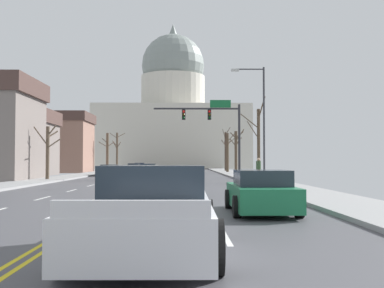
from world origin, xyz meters
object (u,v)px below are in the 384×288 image
Objects in this scene: sedan_near_02 at (174,179)px; sedan_near_03 at (168,185)px; pedestrian_00 at (258,168)px; signal_gantry at (215,122)px; sedan_oncoming_02 at (133,168)px; sedan_near_01 at (172,176)px; sedan_near_04 at (261,193)px; sedan_oncoming_00 at (109,171)px; sedan_oncoming_01 at (149,169)px; sedan_near_00 at (174,173)px; pickup_truck_near_05 at (151,212)px; street_lamp_right at (260,114)px; sedan_oncoming_03 at (140,167)px.

sedan_near_02 is 5.55m from sedan_near_03.
sedan_near_02 is at bearing -132.46° from pedestrian_00.
signal_gantry reaches higher than sedan_oncoming_02.
sedan_near_04 reaches higher than sedan_near_01.
sedan_near_01 is at bearing 100.12° from sedan_near_04.
sedan_oncoming_02 is at bearing 98.07° from sedan_near_03.
sedan_oncoming_01 is at bearing 73.69° from sedan_oncoming_00.
signal_gantry is 6.65m from sedan_near_00.
pickup_truck_near_05 is at bearing -103.26° from pedestrian_00.
sedan_near_03 is at bearing -84.43° from sedan_oncoming_01.
sedan_near_01 is at bearing 90.60° from pickup_truck_near_05.
sedan_oncoming_00 is at bearing 124.78° from sedan_near_00.
pickup_truck_near_05 is at bearing -85.62° from sedan_oncoming_01.
signal_gantry is 1.81× the size of sedan_near_02.
sedan_near_00 is 12.54m from sedan_oncoming_00.
sedan_near_04 is 6.76m from pickup_truck_near_05.
street_lamp_right reaches higher than signal_gantry.
pedestrian_00 is (2.88, 18.75, 0.45)m from sedan_near_04.
pickup_truck_near_05 reaches higher than sedan_near_02.
pedestrian_00 reaches higher than pickup_truck_near_05.
sedan_near_02 is at bearing -82.49° from sedan_oncoming_03.
signal_gantry is 28.38m from sedan_near_04.
sedan_oncoming_01 is at bearing 95.57° from sedan_near_03.
signal_gantry is 29.77m from sedan_oncoming_02.
signal_gantry is 20.59m from sedan_oncoming_01.
sedan_near_00 reaches higher than sedan_near_02.
pickup_truck_near_05 reaches higher than sedan_oncoming_01.
sedan_near_04 is at bearing -73.52° from sedan_oncoming_00.
sedan_oncoming_01 is at bearing 109.19° from street_lamp_right.
sedan_oncoming_02 is (-6.79, 30.70, -0.01)m from sedan_near_00.
sedan_near_01 reaches higher than sedan_near_02.
signal_gantry is at bearing 80.56° from sedan_near_03.
sedan_near_00 reaches higher than sedan_oncoming_02.
sedan_near_00 is at bearing -77.53° from sedan_oncoming_02.
sedan_oncoming_02 is at bearing 109.34° from pedestrian_00.
sedan_near_02 is at bearing -87.79° from sedan_near_01.
sedan_near_04 is 56.42m from sedan_oncoming_02.
pickup_truck_near_05 reaches higher than sedan_oncoming_03.
sedan_oncoming_01 is at bearing -71.15° from sedan_oncoming_02.
street_lamp_right is 1.84× the size of sedan_near_00.
street_lamp_right is 1.77× the size of sedan_oncoming_02.
sedan_oncoming_00 is 20.41m from sedan_oncoming_02.
street_lamp_right is at bearing -75.00° from sedan_oncoming_03.
sedan_near_00 is 6.77m from sedan_near_01.
sedan_near_04 is at bearing 63.97° from pickup_truck_near_05.
street_lamp_right is 21.93m from sedan_oncoming_00.
sedan_near_03 is at bearing -117.69° from street_lamp_right.
signal_gantry is 13.71m from sedan_oncoming_00.
sedan_near_03 is at bearing -99.44° from signal_gantry.
sedan_oncoming_03 is at bearing 98.66° from sedan_near_04.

